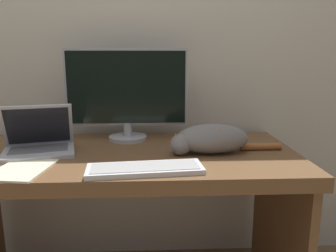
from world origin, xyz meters
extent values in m
cube|color=beige|center=(0.00, 0.79, 1.30)|extent=(6.40, 0.06, 2.60)
cube|color=brown|center=(0.00, 0.36, 0.73)|extent=(1.59, 0.73, 0.06)
cube|color=brown|center=(0.76, 0.36, 0.35)|extent=(0.04, 0.67, 0.70)
cylinder|color=#B2B2B7|center=(0.01, 0.59, 0.77)|extent=(0.19, 0.19, 0.02)
cylinder|color=#B2B2B7|center=(0.01, 0.59, 0.82)|extent=(0.04, 0.04, 0.07)
cube|color=#B2B2B7|center=(0.01, 0.59, 1.03)|extent=(0.62, 0.02, 0.39)
cube|color=black|center=(0.01, 0.58, 1.03)|extent=(0.59, 0.01, 0.36)
cube|color=#B7B7BC|center=(-0.37, 0.34, 0.77)|extent=(0.35, 0.29, 0.02)
cube|color=slate|center=(-0.37, 0.36, 0.78)|extent=(0.27, 0.18, 0.00)
cube|color=#B7B7BC|center=(-0.38, 0.40, 0.88)|extent=(0.32, 0.19, 0.20)
cube|color=black|center=(-0.38, 0.40, 0.88)|extent=(0.29, 0.16, 0.18)
cube|color=white|center=(0.11, 0.10, 0.77)|extent=(0.45, 0.19, 0.02)
cube|color=#B3B3B3|center=(0.11, 0.10, 0.78)|extent=(0.41, 0.15, 0.00)
ellipsoid|color=gray|center=(0.41, 0.33, 0.83)|extent=(0.33, 0.17, 0.13)
ellipsoid|color=#AD662D|center=(0.42, 0.33, 0.86)|extent=(0.15, 0.12, 0.05)
sphere|color=gray|center=(0.26, 0.30, 0.81)|extent=(0.09, 0.09, 0.09)
cone|color=#AD662D|center=(0.24, 0.30, 0.85)|extent=(0.03, 0.03, 0.03)
cone|color=#AD662D|center=(0.28, 0.31, 0.85)|extent=(0.03, 0.03, 0.03)
cylinder|color=#AD662D|center=(0.64, 0.36, 0.78)|extent=(0.19, 0.04, 0.03)
cube|color=#F4EFC6|center=(-0.36, 0.13, 0.77)|extent=(0.22, 0.27, 0.01)
camera|label=1|loc=(0.14, -1.08, 1.19)|focal=35.00mm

